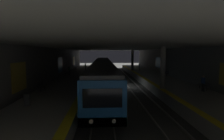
{
  "coord_description": "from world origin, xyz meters",
  "views": [
    {
      "loc": [
        -26.62,
        2.17,
        4.98
      ],
      "look_at": [
        8.73,
        0.38,
        1.58
      ],
      "focal_mm": 29.42,
      "sensor_mm": 36.0,
      "label": 1
    }
  ],
  "objects_px": {
    "pillar_near": "(163,68)",
    "person_boarding": "(85,67)",
    "bench_left_mid": "(204,85)",
    "trash_bin": "(27,100)",
    "bench_right_mid": "(66,72)",
    "bench_right_near": "(42,85)",
    "person_waiting_near": "(203,83)",
    "person_walking_mid": "(139,66)",
    "metro_train": "(103,71)",
    "pillar_far": "(132,60)",
    "person_standing_far": "(69,70)",
    "bench_left_far": "(166,73)",
    "bench_right_far": "(75,67)"
  },
  "relations": [
    {
      "from": "bench_left_far",
      "to": "pillar_near",
      "type": "bearing_deg",
      "value": 158.95
    },
    {
      "from": "bench_right_near",
      "to": "bench_right_mid",
      "type": "distance_m",
      "value": 12.63
    },
    {
      "from": "bench_left_mid",
      "to": "bench_right_mid",
      "type": "xyz_separation_m",
      "value": [
        13.08,
        17.07,
        0.0
      ]
    },
    {
      "from": "metro_train",
      "to": "pillar_near",
      "type": "bearing_deg",
      "value": -146.08
    },
    {
      "from": "pillar_far",
      "to": "person_boarding",
      "type": "distance_m",
      "value": 10.39
    },
    {
      "from": "bench_left_mid",
      "to": "person_standing_far",
      "type": "height_order",
      "value": "person_standing_far"
    },
    {
      "from": "pillar_near",
      "to": "person_standing_far",
      "type": "distance_m",
      "value": 17.36
    },
    {
      "from": "bench_left_far",
      "to": "person_walking_mid",
      "type": "distance_m",
      "value": 9.68
    },
    {
      "from": "bench_left_mid",
      "to": "trash_bin",
      "type": "xyz_separation_m",
      "value": [
        -5.07,
        16.33,
        -0.1
      ]
    },
    {
      "from": "bench_left_far",
      "to": "bench_right_far",
      "type": "xyz_separation_m",
      "value": [
        12.52,
        17.07,
        0.0
      ]
    },
    {
      "from": "person_standing_far",
      "to": "person_walking_mid",
      "type": "bearing_deg",
      "value": -59.91
    },
    {
      "from": "bench_right_mid",
      "to": "metro_train",
      "type": "bearing_deg",
      "value": -111.13
    },
    {
      "from": "pillar_far",
      "to": "bench_right_mid",
      "type": "relative_size",
      "value": 2.68
    },
    {
      "from": "pillar_far",
      "to": "person_standing_far",
      "type": "distance_m",
      "value": 14.87
    },
    {
      "from": "bench_right_near",
      "to": "person_walking_mid",
      "type": "distance_m",
      "value": 25.12
    },
    {
      "from": "pillar_near",
      "to": "person_boarding",
      "type": "xyz_separation_m",
      "value": [
        18.56,
        10.13,
        -1.32
      ]
    },
    {
      "from": "bench_left_mid",
      "to": "trash_bin",
      "type": "distance_m",
      "value": 17.1
    },
    {
      "from": "bench_right_near",
      "to": "metro_train",
      "type": "bearing_deg",
      "value": -31.9
    },
    {
      "from": "pillar_near",
      "to": "pillar_far",
      "type": "xyz_separation_m",
      "value": [
        20.42,
        0.0,
        0.0
      ]
    },
    {
      "from": "person_boarding",
      "to": "person_walking_mid",
      "type": "bearing_deg",
      "value": -82.11
    },
    {
      "from": "person_waiting_near",
      "to": "trash_bin",
      "type": "relative_size",
      "value": 1.91
    },
    {
      "from": "metro_train",
      "to": "person_standing_far",
      "type": "xyz_separation_m",
      "value": [
        2.44,
        5.75,
        -0.03
      ]
    },
    {
      "from": "pillar_near",
      "to": "pillar_far",
      "type": "bearing_deg",
      "value": 0.0
    },
    {
      "from": "metro_train",
      "to": "trash_bin",
      "type": "height_order",
      "value": "metro_train"
    },
    {
      "from": "bench_right_mid",
      "to": "person_standing_far",
      "type": "height_order",
      "value": "person_standing_far"
    },
    {
      "from": "bench_right_far",
      "to": "pillar_far",
      "type": "bearing_deg",
      "value": -102.98
    },
    {
      "from": "pillar_near",
      "to": "person_standing_far",
      "type": "bearing_deg",
      "value": 45.3
    },
    {
      "from": "pillar_near",
      "to": "bench_right_near",
      "type": "height_order",
      "value": "pillar_near"
    },
    {
      "from": "pillar_near",
      "to": "pillar_far",
      "type": "distance_m",
      "value": 20.42
    },
    {
      "from": "bench_left_mid",
      "to": "bench_right_near",
      "type": "xyz_separation_m",
      "value": [
        0.45,
        17.07,
        0.0
      ]
    },
    {
      "from": "bench_left_mid",
      "to": "person_waiting_near",
      "type": "distance_m",
      "value": 1.14
    },
    {
      "from": "metro_train",
      "to": "bench_right_near",
      "type": "relative_size",
      "value": 22.55
    },
    {
      "from": "metro_train",
      "to": "bench_right_near",
      "type": "bearing_deg",
      "value": 148.1
    },
    {
      "from": "bench_left_far",
      "to": "person_boarding",
      "type": "height_order",
      "value": "person_boarding"
    },
    {
      "from": "bench_left_mid",
      "to": "bench_left_far",
      "type": "height_order",
      "value": "same"
    },
    {
      "from": "bench_left_far",
      "to": "trash_bin",
      "type": "height_order",
      "value": "bench_left_far"
    },
    {
      "from": "bench_left_far",
      "to": "bench_right_near",
      "type": "relative_size",
      "value": 1.0
    },
    {
      "from": "bench_left_mid",
      "to": "person_standing_far",
      "type": "distance_m",
      "value": 21.04
    },
    {
      "from": "pillar_far",
      "to": "person_walking_mid",
      "type": "bearing_deg",
      "value": -99.69
    },
    {
      "from": "metro_train",
      "to": "bench_right_near",
      "type": "xyz_separation_m",
      "value": [
        -10.18,
        6.33,
        -0.45
      ]
    },
    {
      "from": "pillar_far",
      "to": "metro_train",
      "type": "xyz_separation_m",
      "value": [
        -10.68,
        6.55,
        -1.3
      ]
    },
    {
      "from": "bench_right_mid",
      "to": "person_standing_far",
      "type": "relative_size",
      "value": 0.98
    },
    {
      "from": "person_waiting_near",
      "to": "person_boarding",
      "type": "relative_size",
      "value": 0.93
    },
    {
      "from": "bench_left_mid",
      "to": "person_walking_mid",
      "type": "bearing_deg",
      "value": 7.3
    },
    {
      "from": "bench_left_mid",
      "to": "trash_bin",
      "type": "height_order",
      "value": "bench_left_mid"
    },
    {
      "from": "pillar_far",
      "to": "person_waiting_near",
      "type": "distance_m",
      "value": 22.54
    },
    {
      "from": "person_walking_mid",
      "to": "bench_left_far",
      "type": "bearing_deg",
      "value": -163.81
    },
    {
      "from": "metro_train",
      "to": "bench_left_mid",
      "type": "relative_size",
      "value": 22.55
    },
    {
      "from": "metro_train",
      "to": "person_walking_mid",
      "type": "bearing_deg",
      "value": -37.62
    },
    {
      "from": "pillar_far",
      "to": "bench_left_far",
      "type": "bearing_deg",
      "value": -156.33
    }
  ]
}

